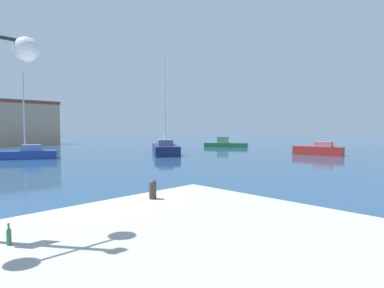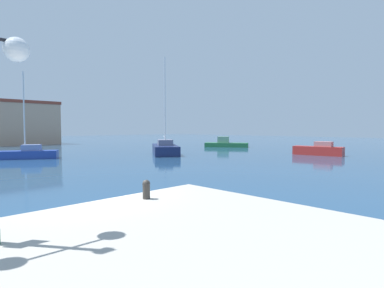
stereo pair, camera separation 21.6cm
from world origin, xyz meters
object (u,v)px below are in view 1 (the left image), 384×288
object	(u,v)px
sailboat_blue_behind_lamppost	(26,153)
sailboat_navy_far_right	(165,148)
motorboat_green_mid_harbor	(225,144)
motorboat_red_distant_east	(318,150)
bottle	(9,236)
mooring_bollard	(153,189)

from	to	relation	value
sailboat_blue_behind_lamppost	sailboat_navy_far_right	bearing A→B (deg)	-22.14
sailboat_blue_behind_lamppost	motorboat_green_mid_harbor	bearing A→B (deg)	-3.67
sailboat_blue_behind_lamppost	motorboat_red_distant_east	world-z (taller)	sailboat_blue_behind_lamppost
motorboat_green_mid_harbor	bottle	bearing A→B (deg)	-145.88
motorboat_red_distant_east	bottle	bearing A→B (deg)	-165.34
motorboat_red_distant_east	sailboat_navy_far_right	world-z (taller)	sailboat_navy_far_right
mooring_bollard	motorboat_red_distant_east	size ratio (longest dim) A/B	0.10
mooring_bollard	motorboat_green_mid_harbor	size ratio (longest dim) A/B	0.08
bottle	mooring_bollard	bearing A→B (deg)	14.68
motorboat_green_mid_harbor	motorboat_red_distant_east	bearing A→B (deg)	-104.64
motorboat_red_distant_east	sailboat_navy_far_right	distance (m)	16.12
mooring_bollard	sailboat_blue_behind_lamppost	xyz separation A→B (m)	(4.51, 24.47, -0.75)
bottle	sailboat_blue_behind_lamppost	size ratio (longest dim) A/B	0.04
bottle	sailboat_navy_far_right	world-z (taller)	sailboat_navy_far_right
motorboat_green_mid_harbor	mooring_bollard	bearing A→B (deg)	-144.06
sailboat_blue_behind_lamppost	sailboat_navy_far_right	size ratio (longest dim) A/B	0.76
bottle	motorboat_red_distant_east	distance (m)	31.92
sailboat_blue_behind_lamppost	motorboat_red_distant_east	size ratio (longest dim) A/B	1.58
sailboat_blue_behind_lamppost	sailboat_navy_far_right	world-z (taller)	sailboat_navy_far_right
sailboat_blue_behind_lamppost	motorboat_red_distant_east	distance (m)	28.63
bottle	sailboat_navy_far_right	xyz separation A→B (m)	(20.45, 20.37, -0.51)
bottle	mooring_bollard	distance (m)	3.70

